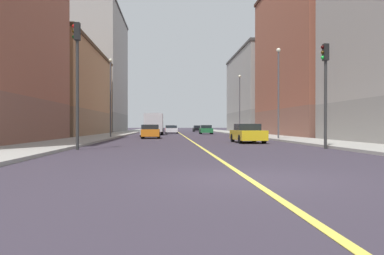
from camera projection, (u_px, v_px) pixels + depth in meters
The scene contains 21 objects.
ground_plane at pixel (248, 178), 9.09m from camera, with size 400.00×400.00×0.00m, color #352E3A.
sidewalk_left at pixel (239, 133), 58.56m from camera, with size 3.97×168.00×0.15m, color #9E9B93.
sidewalk_right at pixel (121, 133), 57.43m from camera, with size 3.97×168.00×0.15m, color #9E9B93.
lane_center_stripe at pixel (181, 134), 57.99m from camera, with size 0.16×154.00×0.01m, color #E5D14C.
building_left_mid at pixel (321, 56), 45.93m from camera, with size 11.45×21.97×19.17m.
building_left_far at pixel (266, 93), 71.80m from camera, with size 11.45×24.70×14.95m.
building_right_midblock at pixel (53, 91), 48.59m from camera, with size 11.45×25.16×11.20m.
building_right_distant at pixel (92, 72), 73.88m from camera, with size 11.45×23.34×23.11m.
traffic_light_left_near at pixel (325, 81), 20.56m from camera, with size 0.40×0.32×5.67m.
traffic_light_right_near at pixel (77, 68), 19.73m from camera, with size 0.40×0.32×6.59m.
street_lamp_left_near at pixel (278, 84), 32.79m from camera, with size 0.36×0.36×7.79m.
street_lamp_right_near at pixel (111, 90), 37.75m from camera, with size 0.36×0.36×7.75m.
street_lamp_left_far at pixel (240, 99), 50.57m from camera, with size 0.36×0.36×7.83m.
car_silver at pixel (149, 131), 43.69m from camera, with size 1.97×4.20×1.34m.
car_orange at pixel (151, 132), 37.62m from camera, with size 1.81×3.95×1.35m.
car_green at pixel (206, 130), 56.51m from camera, with size 1.90×4.00×1.32m.
car_red at pixel (170, 129), 69.83m from camera, with size 1.90×4.46×1.30m.
car_white at pixel (172, 129), 60.95m from camera, with size 1.97×4.35×1.27m.
car_yellow at pixel (248, 134), 28.02m from camera, with size 2.00×4.41×1.39m.
car_black at pixel (198, 129), 77.66m from camera, with size 1.92×3.96×1.28m.
box_truck at pixel (154, 124), 52.06m from camera, with size 2.48×7.66×2.85m.
Camera 1 is at (-1.90, -8.98, 1.27)m, focal length 35.69 mm.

